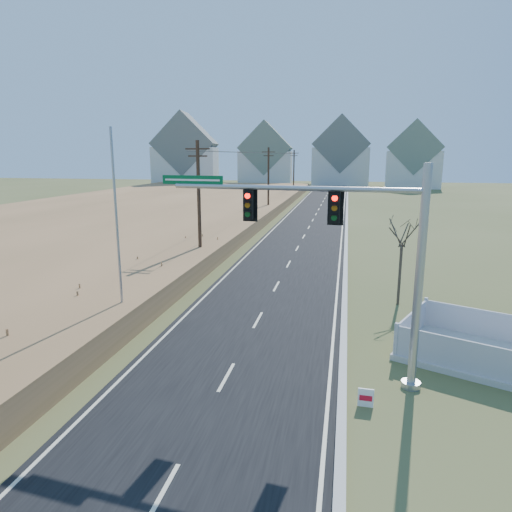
% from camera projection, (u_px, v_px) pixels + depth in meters
% --- Properties ---
extents(ground, '(260.00, 260.00, 0.00)m').
position_uv_depth(ground, '(239.00, 355.00, 18.51)').
color(ground, '#474E25').
rests_on(ground, ground).
extents(road, '(8.00, 180.00, 0.06)m').
position_uv_depth(road, '(318.00, 211.00, 66.40)').
color(road, black).
rests_on(road, ground).
extents(curb, '(0.30, 180.00, 0.18)m').
position_uv_depth(curb, '(347.00, 211.00, 65.59)').
color(curb, '#B2AFA8').
rests_on(curb, ground).
extents(reed_marsh, '(38.00, 110.00, 1.30)m').
position_uv_depth(reed_marsh, '(134.00, 211.00, 61.24)').
color(reed_marsh, '#B07C4F').
rests_on(reed_marsh, ground).
extents(utility_pole_near, '(1.80, 0.26, 9.00)m').
position_uv_depth(utility_pole_near, '(199.00, 201.00, 33.10)').
color(utility_pole_near, '#422D1E').
rests_on(utility_pole_near, ground).
extents(utility_pole_mid, '(1.80, 0.26, 9.00)m').
position_uv_depth(utility_pole_mid, '(268.00, 180.00, 61.84)').
color(utility_pole_mid, '#422D1E').
rests_on(utility_pole_mid, ground).
extents(utility_pole_far, '(1.80, 0.26, 9.00)m').
position_uv_depth(utility_pole_far, '(294.00, 172.00, 90.57)').
color(utility_pole_far, '#422D1E').
rests_on(utility_pole_far, ground).
extents(condo_nw, '(17.69, 13.38, 19.05)m').
position_uv_depth(condo_nw, '(186.00, 156.00, 119.84)').
color(condo_nw, silver).
rests_on(condo_nw, ground).
extents(condo_nnw, '(14.93, 11.17, 17.03)m').
position_uv_depth(condo_nnw, '(266.00, 159.00, 123.88)').
color(condo_nnw, silver).
rests_on(condo_nnw, ground).
extents(condo_n, '(15.27, 10.20, 18.54)m').
position_uv_depth(condo_n, '(341.00, 157.00, 123.76)').
color(condo_n, silver).
rests_on(condo_n, ground).
extents(condo_ne, '(14.12, 10.51, 16.52)m').
position_uv_depth(condo_ne, '(414.00, 160.00, 112.85)').
color(condo_ne, silver).
rests_on(condo_ne, ground).
extents(traffic_signal_mast, '(9.65, 1.39, 7.72)m').
position_uv_depth(traffic_signal_mast, '(362.00, 253.00, 15.51)').
color(traffic_signal_mast, '#9EA0A5').
rests_on(traffic_signal_mast, ground).
extents(fence_enclosure, '(7.52, 6.52, 1.44)m').
position_uv_depth(fence_enclosure, '(487.00, 354.00, 17.94)').
color(fence_enclosure, '#B7B5AD').
rests_on(fence_enclosure, ground).
extents(open_sign, '(0.51, 0.09, 0.63)m').
position_uv_depth(open_sign, '(366.00, 398.00, 14.63)').
color(open_sign, white).
rests_on(open_sign, ground).
extents(flagpole, '(0.41, 0.41, 9.15)m').
position_uv_depth(flagpole, '(119.00, 252.00, 20.60)').
color(flagpole, '#B7B5AD').
rests_on(flagpole, ground).
extents(bare_tree, '(1.90, 1.90, 5.03)m').
position_uv_depth(bare_tree, '(403.00, 231.00, 23.98)').
color(bare_tree, '#4C3F33').
rests_on(bare_tree, ground).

